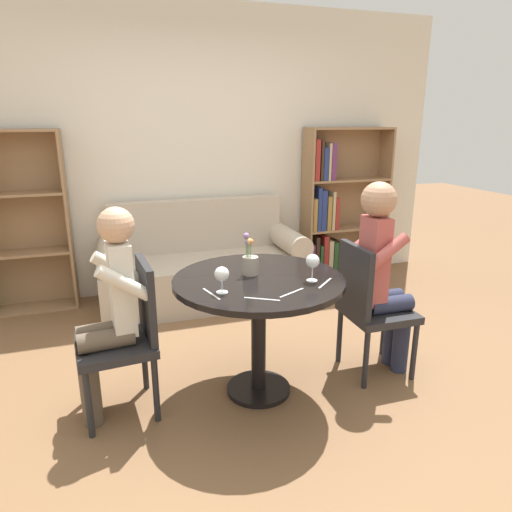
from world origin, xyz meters
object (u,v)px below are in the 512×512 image
at_px(bookshelf_right, 333,210).
at_px(person_left, 109,311).
at_px(person_right, 383,272).
at_px(couch, 204,268).
at_px(wine_glass_left, 222,275).
at_px(wine_glass_right, 313,262).
at_px(flower_vase, 250,262).
at_px(chair_left, 128,332).
at_px(chair_right, 369,304).

xyz_separation_m(bookshelf_right, person_left, (-2.33, -1.87, -0.09)).
bearing_deg(person_right, couch, 27.78).
bearing_deg(couch, wine_glass_left, -98.21).
relative_size(wine_glass_right, flower_vase, 0.63).
height_order(bookshelf_right, person_left, bookshelf_right).
distance_m(bookshelf_right, person_left, 2.99).
height_order(couch, person_right, person_right).
height_order(wine_glass_left, wine_glass_right, wine_glass_right).
distance_m(bookshelf_right, wine_glass_right, 2.39).
relative_size(couch, flower_vase, 7.40).
relative_size(chair_left, wine_glass_left, 6.17).
bearing_deg(wine_glass_left, person_right, 8.39).
height_order(person_right, flower_vase, person_right).
xyz_separation_m(chair_right, person_left, (-1.62, 0.05, 0.15)).
relative_size(bookshelf_right, wine_glass_left, 10.86).
distance_m(wine_glass_left, flower_vase, 0.34).
bearing_deg(person_left, flower_vase, 86.70).
distance_m(person_right, wine_glass_right, 0.61).
relative_size(chair_right, flower_vase, 3.52).
xyz_separation_m(wine_glass_left, flower_vase, (0.23, 0.24, -0.02)).
height_order(person_left, wine_glass_left, person_left).
distance_m(couch, chair_right, 1.83).
bearing_deg(bookshelf_right, wine_glass_right, -120.18).
relative_size(couch, chair_right, 2.10).
bearing_deg(wine_glass_left, chair_right, 9.15).
distance_m(wine_glass_right, flower_vase, 0.38).
bearing_deg(wine_glass_right, couch, 98.78).
height_order(bookshelf_right, chair_left, bookshelf_right).
distance_m(chair_left, wine_glass_right, 1.13).
distance_m(person_left, wine_glass_right, 1.17).
bearing_deg(person_right, wine_glass_right, 104.61).
bearing_deg(couch, wine_glass_right, -81.22).
bearing_deg(person_right, bookshelf_right, -17.48).
xyz_separation_m(person_left, person_right, (1.70, -0.05, 0.06)).
xyz_separation_m(bookshelf_right, wine_glass_left, (-1.74, -2.08, 0.13)).
distance_m(couch, bookshelf_right, 1.56).
xyz_separation_m(bookshelf_right, chair_left, (-2.24, -1.85, -0.23)).
height_order(person_left, flower_vase, person_left).
distance_m(person_left, flower_vase, 0.85).
xyz_separation_m(bookshelf_right, wine_glass_right, (-1.20, -2.06, 0.14)).
height_order(chair_left, wine_glass_left, wine_glass_left).
height_order(person_right, wine_glass_left, person_right).
xyz_separation_m(person_left, wine_glass_left, (0.59, -0.22, 0.22)).
height_order(couch, wine_glass_left, couch).
height_order(bookshelf_right, wine_glass_left, bookshelf_right).
distance_m(chair_left, person_left, 0.17).
bearing_deg(person_left, wine_glass_right, 75.03).
xyz_separation_m(chair_right, person_right, (0.08, -0.00, 0.21)).
height_order(person_right, wine_glass_right, person_right).
distance_m(bookshelf_right, wine_glass_left, 2.72).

